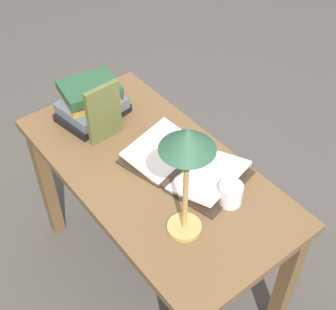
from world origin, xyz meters
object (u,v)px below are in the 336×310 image
(book_stack_tall, at_px, (91,102))
(reading_lamp, at_px, (187,151))
(coffee_mug, at_px, (231,194))
(open_book, at_px, (185,164))
(book_standing_upright, at_px, (104,113))

(book_stack_tall, height_order, reading_lamp, reading_lamp)
(coffee_mug, bearing_deg, open_book, 5.13)
(book_stack_tall, bearing_deg, book_standing_upright, 169.62)
(coffee_mug, bearing_deg, reading_lamp, 88.09)
(coffee_mug, bearing_deg, book_stack_tall, 10.59)
(book_standing_upright, relative_size, reading_lamp, 0.56)
(open_book, relative_size, coffee_mug, 4.67)
(book_standing_upright, distance_m, coffee_mug, 0.61)
(book_stack_tall, distance_m, reading_lamp, 0.78)
(open_book, distance_m, book_standing_upright, 0.39)
(reading_lamp, distance_m, coffee_mug, 0.39)
(book_stack_tall, bearing_deg, open_book, -166.88)
(open_book, bearing_deg, book_stack_tall, -0.91)
(open_book, bearing_deg, coffee_mug, 171.09)
(reading_lamp, bearing_deg, coffee_mug, -91.91)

